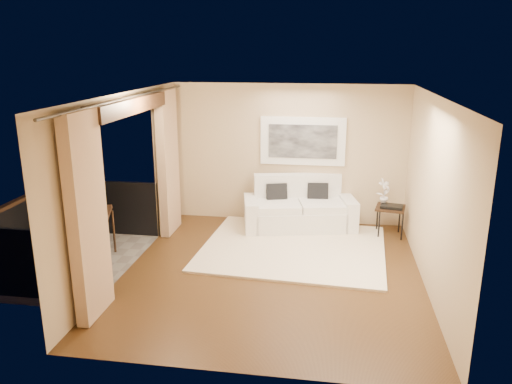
% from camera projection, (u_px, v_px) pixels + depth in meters
% --- Properties ---
extents(floor, '(5.00, 5.00, 0.00)m').
position_uv_depth(floor, '(272.00, 273.00, 7.66)').
color(floor, '#4E3117').
rests_on(floor, ground).
extents(room_shell, '(5.00, 6.40, 5.00)m').
position_uv_depth(room_shell, '(129.00, 106.00, 7.28)').
color(room_shell, white).
rests_on(room_shell, ground).
extents(balcony, '(1.81, 2.60, 1.17)m').
position_uv_depth(balcony, '(70.00, 250.00, 8.10)').
color(balcony, '#605B56').
rests_on(balcony, ground).
extents(curtains, '(0.16, 4.80, 2.64)m').
position_uv_depth(curtains, '(136.00, 184.00, 7.60)').
color(curtains, tan).
rests_on(curtains, ground).
extents(artwork, '(1.62, 0.07, 0.92)m').
position_uv_depth(artwork, '(303.00, 141.00, 9.51)').
color(artwork, white).
rests_on(artwork, room_shell).
extents(rug, '(3.23, 2.86, 0.04)m').
position_uv_depth(rug, '(293.00, 248.00, 8.59)').
color(rug, '#FFEDCD').
rests_on(rug, floor).
extents(sofa, '(2.21, 1.30, 1.00)m').
position_uv_depth(sofa, '(299.00, 210.00, 9.51)').
color(sofa, white).
rests_on(sofa, floor).
extents(side_table, '(0.59, 0.59, 0.55)m').
position_uv_depth(side_table, '(390.00, 210.00, 9.08)').
color(side_table, black).
rests_on(side_table, floor).
extents(tray, '(0.43, 0.35, 0.05)m').
position_uv_depth(tray, '(392.00, 206.00, 9.01)').
color(tray, black).
rests_on(tray, side_table).
extents(orchid, '(0.31, 0.30, 0.49)m').
position_uv_depth(orchid, '(384.00, 192.00, 9.11)').
color(orchid, white).
rests_on(orchid, side_table).
extents(bistro_table, '(0.85, 0.85, 0.79)m').
position_uv_depth(bistro_table, '(89.00, 217.00, 8.05)').
color(bistro_table, black).
rests_on(bistro_table, balcony).
extents(balcony_chair_far, '(0.41, 0.41, 0.92)m').
position_uv_depth(balcony_chair_far, '(69.00, 223.00, 8.28)').
color(balcony_chair_far, black).
rests_on(balcony_chair_far, balcony).
extents(balcony_chair_near, '(0.56, 0.57, 1.07)m').
position_uv_depth(balcony_chair_near, '(49.00, 243.00, 7.19)').
color(balcony_chair_near, black).
rests_on(balcony_chair_near, balcony).
extents(ice_bucket, '(0.18, 0.18, 0.20)m').
position_uv_depth(ice_bucket, '(83.00, 204.00, 8.09)').
color(ice_bucket, silver).
rests_on(ice_bucket, bistro_table).
extents(candle, '(0.06, 0.06, 0.07)m').
position_uv_depth(candle, '(98.00, 207.00, 8.14)').
color(candle, red).
rests_on(candle, bistro_table).
extents(vase, '(0.04, 0.04, 0.18)m').
position_uv_depth(vase, '(85.00, 209.00, 7.86)').
color(vase, silver).
rests_on(vase, bistro_table).
extents(glass_a, '(0.06, 0.06, 0.12)m').
position_uv_depth(glass_a, '(97.00, 209.00, 7.95)').
color(glass_a, silver).
rests_on(glass_a, bistro_table).
extents(glass_b, '(0.06, 0.06, 0.12)m').
position_uv_depth(glass_b, '(100.00, 209.00, 7.98)').
color(glass_b, silver).
rests_on(glass_b, bistro_table).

